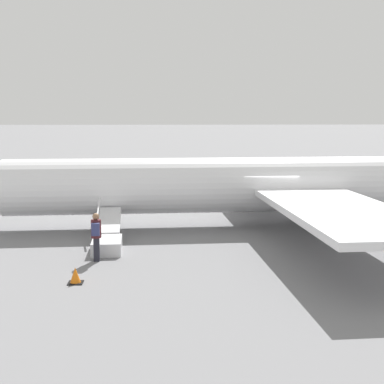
{
  "coord_description": "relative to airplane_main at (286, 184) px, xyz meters",
  "views": [
    {
      "loc": [
        4.92,
        24.59,
        5.15
      ],
      "look_at": [
        3.57,
        0.96,
        1.78
      ],
      "focal_mm": 50.0,
      "sensor_mm": 36.0,
      "label": 1
    }
  ],
  "objects": [
    {
      "name": "ground_plane",
      "position": [
        0.93,
        0.04,
        -2.0
      ],
      "size": [
        600.0,
        600.0,
        0.0
      ],
      "primitive_type": "plane",
      "color": "slate"
    },
    {
      "name": "airplane_main",
      "position": [
        0.0,
        0.0,
        0.0
      ],
      "size": [
        30.23,
        22.88,
        6.69
      ],
      "rotation": [
        0.0,
        0.0,
        0.04
      ],
      "color": "white",
      "rests_on": "ground"
    },
    {
      "name": "boarding_stairs",
      "position": [
        7.98,
        4.15,
        -1.63
      ],
      "size": [
        1.2,
        4.06,
        1.68
      ],
      "rotation": [
        0.0,
        0.0,
        -1.53
      ],
      "color": "silver",
      "rests_on": "ground"
    },
    {
      "name": "passenger",
      "position": [
        8.19,
        5.88,
        -1.0
      ],
      "size": [
        0.36,
        0.55,
        1.74
      ],
      "rotation": [
        0.0,
        0.0,
        -1.53
      ],
      "color": "#23232D",
      "rests_on": "ground"
    },
    {
      "name": "traffic_cone_near_stairs",
      "position": [
        8.55,
        8.42,
        -1.77
      ],
      "size": [
        0.46,
        0.46,
        0.51
      ],
      "color": "black",
      "rests_on": "ground"
    }
  ]
}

